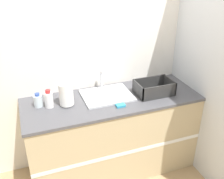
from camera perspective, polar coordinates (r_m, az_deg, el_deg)
The scene contains 9 objects.
wall_back at distance 2.91m, azimuth -2.41°, elevation 7.75°, with size 4.24×0.06×2.60m.
wall_right at distance 3.03m, azimuth 17.32°, elevation 7.33°, with size 0.06×2.66×2.60m.
counter_cabinet at distance 3.00m, azimuth 0.07°, elevation -9.71°, with size 1.86×0.69×0.93m.
sink at distance 2.78m, azimuth -1.16°, elevation -1.13°, with size 0.52×0.42×0.23m.
paper_towel_roll at distance 2.60m, azimuth -9.94°, elevation -1.04°, with size 0.14×0.14×0.24m.
dish_rack at distance 2.84m, azimuth 9.11°, elevation 0.07°, with size 0.39×0.26×0.15m.
bottle_clear at distance 2.67m, azimuth -15.81°, elevation -2.34°, with size 0.09×0.09×0.14m.
bottle_white_spray at distance 2.62m, azimuth -13.61°, elevation -2.11°, with size 0.09×0.09×0.19m.
sponge at distance 2.59m, azimuth 1.87°, elevation -3.48°, with size 0.09×0.06×0.02m.
Camera 1 is at (-0.83, -1.92, 2.25)m, focal length 42.00 mm.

